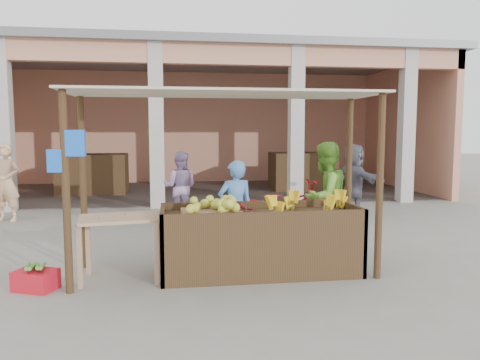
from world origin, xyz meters
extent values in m
plane|color=gray|center=(0.00, 0.00, 0.00)|extent=(60.00, 60.00, 0.00)
cube|color=tan|center=(0.00, 11.40, 2.00)|extent=(14.00, 0.20, 4.00)
cube|color=tan|center=(6.90, 8.50, 2.00)|extent=(0.20, 6.00, 4.00)
cube|color=tan|center=(0.00, 5.65, 3.75)|extent=(14.00, 0.30, 0.50)
cube|color=slate|center=(0.00, 8.50, 4.10)|extent=(14.40, 6.40, 0.20)
cube|color=#BDB7AE|center=(-4.50, 5.65, 2.00)|extent=(0.35, 0.35, 4.00)
cube|color=#BDB7AE|center=(-1.00, 5.65, 2.00)|extent=(0.35, 0.35, 4.00)
cube|color=#BDB7AE|center=(2.50, 5.65, 2.00)|extent=(0.35, 0.35, 4.00)
cube|color=#BDB7AE|center=(5.50, 5.65, 2.00)|extent=(0.35, 0.35, 4.00)
cube|color=#47311C|center=(-3.00, 8.50, 0.60)|extent=(2.00, 1.20, 1.20)
cube|color=#47311C|center=(3.50, 8.50, 0.60)|extent=(2.00, 1.20, 1.20)
cube|color=#47311C|center=(0.50, 0.00, 0.40)|extent=(2.60, 0.95, 0.80)
cylinder|color=#47311C|center=(-1.85, -0.45, 1.18)|extent=(0.09, 0.09, 2.35)
cylinder|color=#47311C|center=(1.95, -0.45, 1.18)|extent=(0.09, 0.09, 2.35)
cylinder|color=#47311C|center=(-1.85, 0.60, 1.18)|extent=(0.09, 0.09, 2.35)
cylinder|color=#47311C|center=(1.95, 0.60, 1.18)|extent=(0.09, 0.09, 2.35)
cube|color=beige|center=(0.05, 0.08, 2.37)|extent=(4.00, 1.35, 0.03)
cube|color=blue|center=(-1.73, -0.45, 1.75)|extent=(0.22, 0.08, 0.30)
cube|color=blue|center=(-1.95, -0.45, 1.55)|extent=(0.18, 0.07, 0.26)
cube|color=#90694A|center=(-0.15, -0.05, 0.83)|extent=(0.78, 0.68, 0.06)
ellipsoid|color=#D0D03D|center=(-0.15, -0.05, 0.93)|extent=(0.67, 0.58, 0.15)
ellipsoid|color=maroon|center=(0.25, 0.02, 0.87)|extent=(0.42, 0.34, 0.13)
cube|color=tan|center=(-1.30, -0.03, 0.80)|extent=(1.10, 0.81, 0.04)
cube|color=tan|center=(-1.75, -0.31, 0.39)|extent=(0.06, 0.06, 0.78)
cube|color=tan|center=(-0.84, -0.31, 0.39)|extent=(0.06, 0.06, 0.78)
cube|color=tan|center=(-1.75, 0.26, 0.39)|extent=(0.06, 0.06, 0.78)
cube|color=tan|center=(-0.84, 0.26, 0.39)|extent=(0.06, 0.06, 0.78)
cube|color=red|center=(-2.27, -0.28, 0.12)|extent=(0.56, 0.49, 0.24)
ellipsoid|color=maroon|center=(2.89, 5.27, 0.31)|extent=(0.45, 0.45, 0.62)
ellipsoid|color=maroon|center=(3.25, 5.32, 0.31)|extent=(0.45, 0.45, 0.62)
ellipsoid|color=maroon|center=(3.08, 5.58, 0.31)|extent=(0.45, 0.45, 0.62)
imported|color=#558EDD|center=(0.28, 0.80, 0.78)|extent=(0.64, 0.51, 1.56)
imported|color=#6CB035|center=(1.69, 0.89, 0.91)|extent=(1.01, 0.90, 1.82)
imported|color=#A10713|center=(1.43, 2.41, 0.51)|extent=(0.70, 1.97, 1.02)
imported|color=#555361|center=(3.28, 3.66, 0.85)|extent=(1.09, 1.70, 1.70)
imported|color=#E0A77C|center=(-4.08, 4.33, 0.85)|extent=(0.73, 0.63, 1.70)
imported|color=#9A7BA9|center=(-0.48, 3.74, 0.80)|extent=(0.86, 0.59, 1.60)
camera|label=1|loc=(-0.65, -5.99, 1.89)|focal=35.00mm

